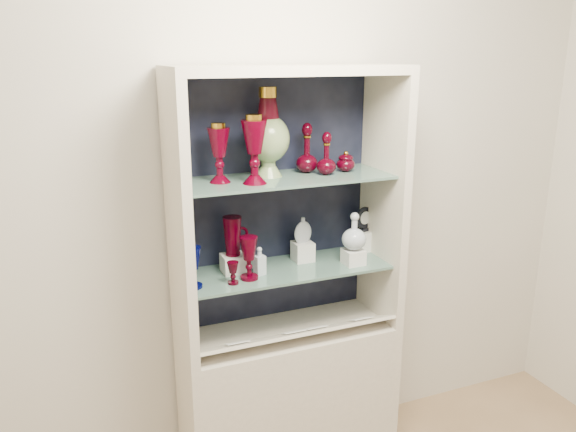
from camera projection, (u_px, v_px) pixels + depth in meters
name	position (u px, v px, depth m)	size (l,w,h in m)	color
wall_back	(270.00, 183.00, 2.62)	(3.50, 0.02, 2.80)	silver
cabinet_base	(288.00, 399.00, 2.71)	(1.00, 0.40, 0.75)	beige
cabinet_back_panel	(273.00, 200.00, 2.62)	(0.98, 0.02, 1.15)	black
cabinet_side_left	(179.00, 222.00, 2.28)	(0.04, 0.40, 1.15)	beige
cabinet_side_right	(383.00, 200.00, 2.62)	(0.04, 0.40, 1.15)	beige
cabinet_top_cap	(288.00, 70.00, 2.28)	(1.00, 0.40, 0.04)	beige
shelf_lower	(286.00, 269.00, 2.54)	(0.92, 0.34, 0.01)	slate
shelf_upper	(286.00, 178.00, 2.43)	(0.92, 0.34, 0.01)	slate
label_ledge	(297.00, 334.00, 2.50)	(0.92, 0.18, 0.01)	beige
label_card_0	(361.00, 319.00, 2.62)	(0.10, 0.07, 0.00)	white
label_card_1	(315.00, 328.00, 2.53)	(0.10, 0.07, 0.00)	white
label_card_2	(237.00, 343.00, 2.40)	(0.10, 0.07, 0.00)	white
label_card_3	(294.00, 332.00, 2.49)	(0.10, 0.07, 0.00)	white
pedestal_lamp_left	(219.00, 153.00, 2.29)	(0.09, 0.09, 0.25)	#4B0011
pedestal_lamp_right	(254.00, 149.00, 2.27)	(0.11, 0.11, 0.28)	#4B0011
enamel_urn	(268.00, 132.00, 2.39)	(0.19, 0.19, 0.38)	#094915
ruby_decanter_a	(307.00, 145.00, 2.49)	(0.10, 0.10, 0.25)	#38000D
ruby_decanter_b	(327.00, 152.00, 2.45)	(0.09, 0.09, 0.20)	#38000D
lidded_bowl	(346.00, 161.00, 2.53)	(0.09, 0.09, 0.10)	#38000D
cobalt_goblet	(193.00, 268.00, 2.31)	(0.07, 0.07, 0.18)	#03073E
ruby_goblet_tall	(249.00, 258.00, 2.39)	(0.08, 0.08, 0.19)	#4B0011
ruby_goblet_small	(233.00, 273.00, 2.35)	(0.05, 0.05, 0.10)	#38000D
riser_ruby_pitcher	(233.00, 263.00, 2.48)	(0.10, 0.10, 0.08)	silver
ruby_pitcher	(232.00, 236.00, 2.45)	(0.13, 0.08, 0.17)	#4B0011
clear_square_bottle	(260.00, 261.00, 2.45)	(0.04, 0.04, 0.13)	#AEBCC8
riser_flat_flask	(303.00, 251.00, 2.62)	(0.09, 0.09, 0.09)	silver
flat_flask	(303.00, 229.00, 2.59)	(0.09, 0.04, 0.12)	#A7B1BA
riser_clear_round_decanter	(353.00, 257.00, 2.58)	(0.09, 0.09, 0.07)	silver
clear_round_decanter	(354.00, 232.00, 2.55)	(0.11, 0.11, 0.17)	#AEBCC8
riser_cameo_medallion	(364.00, 241.00, 2.76)	(0.08, 0.08, 0.10)	silver
cameo_medallion	(364.00, 219.00, 2.72)	(0.11, 0.04, 0.13)	black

